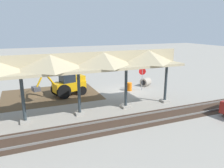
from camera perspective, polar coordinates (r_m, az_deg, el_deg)
ground_plane at (r=23.76m, az=3.99°, el=-1.87°), size 120.00×120.00×0.00m
dirt_work_zone at (r=23.24m, az=-15.61°, el=-2.75°), size 9.51×7.00×0.01m
platform_canopy at (r=16.21m, az=-15.88°, el=5.06°), size 21.38×3.20×4.90m
rail_tracks at (r=17.90m, az=14.51°, el=-7.81°), size 60.00×2.58×0.15m
stop_sign at (r=23.82m, az=7.91°, el=2.55°), size 0.73×0.27×2.50m
backhoe at (r=22.30m, az=-11.44°, el=0.14°), size 5.35×2.56×2.82m
dirt_mound at (r=23.92m, az=-20.03°, el=-2.63°), size 5.33×5.33×1.30m
concrete_pipe at (r=25.98m, az=8.76°, el=0.53°), size 1.36×1.34×0.98m
traffic_barrel at (r=23.82m, az=4.55°, el=-0.71°), size 0.56×0.56×0.90m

